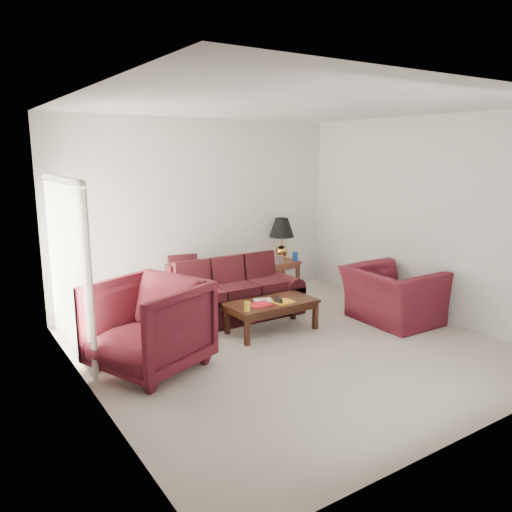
{
  "coord_description": "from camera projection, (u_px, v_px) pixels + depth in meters",
  "views": [
    {
      "loc": [
        -3.7,
        -4.83,
        2.47
      ],
      "look_at": [
        0.0,
        0.85,
        1.05
      ],
      "focal_mm": 35.0,
      "sensor_mm": 36.0,
      "label": 1
    }
  ],
  "objects": [
    {
      "name": "armchair_left",
      "position": [
        148.0,
        326.0,
        5.67
      ],
      "size": [
        1.5,
        1.48,
        1.05
      ],
      "primitive_type": "imported",
      "rotation": [
        0.0,
        0.0,
        -1.18
      ],
      "color": "#440F18",
      "rests_on": "ground"
    },
    {
      "name": "floor_lamp",
      "position": [
        70.0,
        275.0,
        6.72
      ],
      "size": [
        0.31,
        0.31,
        1.68
      ],
      "primitive_type": null,
      "rotation": [
        0.0,
        0.0,
        -0.13
      ],
      "color": "white",
      "rests_on": "ground"
    },
    {
      "name": "armchair_right",
      "position": [
        392.0,
        295.0,
        7.32
      ],
      "size": [
        1.11,
        1.27,
        0.81
      ],
      "primitive_type": "imported",
      "rotation": [
        0.0,
        0.0,
        1.55
      ],
      "color": "#48101A",
      "rests_on": "ground"
    },
    {
      "name": "yellow_glass",
      "position": [
        247.0,
        306.0,
        6.48
      ],
      "size": [
        0.08,
        0.08,
        0.13
      ],
      "primitive_type": "cylinder",
      "rotation": [
        0.0,
        0.0,
        -0.1
      ],
      "color": "yellow",
      "rests_on": "coffee_table"
    },
    {
      "name": "magazine_orange",
      "position": [
        283.0,
        302.0,
        6.86
      ],
      "size": [
        0.3,
        0.24,
        0.02
      ],
      "primitive_type": "cube",
      "rotation": [
        0.0,
        0.0,
        0.14
      ],
      "color": "gold",
      "rests_on": "coffee_table"
    },
    {
      "name": "magazine_white",
      "position": [
        263.0,
        300.0,
        6.94
      ],
      "size": [
        0.29,
        0.25,
        0.01
      ],
      "primitive_type": "cube",
      "rotation": [
        0.0,
        0.0,
        -0.3
      ],
      "color": "silver",
      "rests_on": "coffee_table"
    },
    {
      "name": "coffee_table",
      "position": [
        272.0,
        316.0,
        6.95
      ],
      "size": [
        1.39,
        1.03,
        0.44
      ],
      "primitive_type": null,
      "rotation": [
        0.0,
        0.0,
        -0.37
      ],
      "color": "black",
      "rests_on": "ground"
    },
    {
      "name": "blinds",
      "position": [
        67.0,
        270.0,
        5.99
      ],
      "size": [
        0.1,
        2.0,
        2.16
      ],
      "primitive_type": "cube",
      "color": "silver",
      "rests_on": "ground"
    },
    {
      "name": "remote_a",
      "position": [
        278.0,
        301.0,
        6.82
      ],
      "size": [
        0.06,
        0.15,
        0.02
      ],
      "primitive_type": "cube",
      "rotation": [
        0.0,
        0.0,
        0.12
      ],
      "color": "black",
      "rests_on": "coffee_table"
    },
    {
      "name": "blue_canister",
      "position": [
        295.0,
        256.0,
        8.78
      ],
      "size": [
        0.12,
        0.12,
        0.15
      ],
      "primitive_type": "cylinder",
      "rotation": [
        0.0,
        0.0,
        0.22
      ],
      "color": "#1944A7",
      "rests_on": "end_table"
    },
    {
      "name": "magazine_red",
      "position": [
        260.0,
        305.0,
        6.74
      ],
      "size": [
        0.3,
        0.23,
        0.02
      ],
      "primitive_type": "cube",
      "rotation": [
        0.0,
        0.0,
        -0.01
      ],
      "color": "red",
      "rests_on": "coffee_table"
    },
    {
      "name": "picture_frame",
      "position": [
        269.0,
        256.0,
        8.81
      ],
      "size": [
        0.16,
        0.18,
        0.05
      ],
      "primitive_type": "cube",
      "rotation": [
        1.36,
        0.0,
        0.2
      ],
      "color": "#B2B2B6",
      "rests_on": "end_table"
    },
    {
      "name": "clock",
      "position": [
        279.0,
        259.0,
        8.56
      ],
      "size": [
        0.15,
        0.08,
        0.15
      ],
      "primitive_type": "cube",
      "rotation": [
        0.0,
        0.0,
        -0.17
      ],
      "color": "silver",
      "rests_on": "end_table"
    },
    {
      "name": "throw_pillow",
      "position": [
        183.0,
        269.0,
        7.7
      ],
      "size": [
        0.47,
        0.3,
        0.46
      ],
      "primitive_type": "cube",
      "rotation": [
        -0.21,
        0.0,
        -0.19
      ],
      "color": "black",
      "rests_on": "sofa"
    },
    {
      "name": "end_table",
      "position": [
        280.0,
        277.0,
        8.87
      ],
      "size": [
        0.56,
        0.56,
        0.59
      ],
      "primitive_type": null,
      "rotation": [
        0.0,
        0.0,
        0.04
      ],
      "color": "#55391D",
      "rests_on": "ground"
    },
    {
      "name": "sofa",
      "position": [
        233.0,
        291.0,
        7.47
      ],
      "size": [
        2.14,
        0.99,
        0.86
      ],
      "primitive_type": null,
      "rotation": [
        0.0,
        0.0,
        -0.04
      ],
      "color": "black",
      "rests_on": "ground"
    },
    {
      "name": "floor",
      "position": [
        292.0,
        347.0,
        6.44
      ],
      "size": [
        5.0,
        5.0,
        0.0
      ],
      "primitive_type": "plane",
      "color": "beige",
      "rests_on": "ground"
    },
    {
      "name": "remote_b",
      "position": [
        279.0,
        299.0,
        6.94
      ],
      "size": [
        0.11,
        0.19,
        0.02
      ],
      "primitive_type": "cube",
      "rotation": [
        0.0,
        0.0,
        -0.34
      ],
      "color": "black",
      "rests_on": "coffee_table"
    },
    {
      "name": "table_lamp",
      "position": [
        282.0,
        239.0,
        8.82
      ],
      "size": [
        0.55,
        0.55,
        0.74
      ],
      "primitive_type": null,
      "rotation": [
        0.0,
        0.0,
        0.27
      ],
      "color": "#B28037",
      "rests_on": "end_table"
    }
  ]
}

